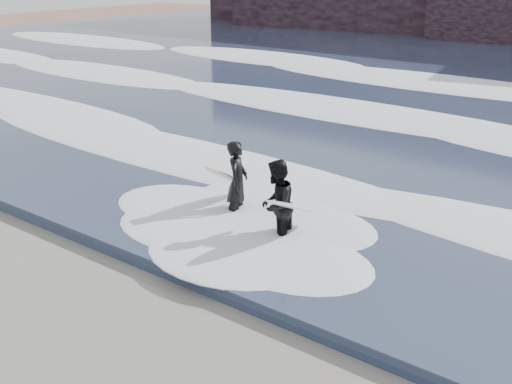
# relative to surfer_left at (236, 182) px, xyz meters

# --- Properties ---
(foam_near) EXTENTS (60.00, 3.20, 0.20)m
(foam_near) POSITION_rel_surfer_left_xyz_m (2.31, 2.89, -0.58)
(foam_near) COLOR white
(foam_near) RESTS_ON sea
(foam_mid) EXTENTS (60.00, 4.00, 0.24)m
(foam_mid) POSITION_rel_surfer_left_xyz_m (2.31, 9.89, -0.56)
(foam_mid) COLOR white
(foam_mid) RESTS_ON sea
(surfer_left) EXTENTS (1.15, 1.77, 1.95)m
(surfer_left) POSITION_rel_surfer_left_xyz_m (0.00, 0.00, 0.00)
(surfer_left) COLOR black
(surfer_left) RESTS_ON ground
(surfer_right) EXTENTS (1.22, 1.90, 1.95)m
(surfer_right) POSITION_rel_surfer_left_xyz_m (1.64, -0.61, -0.00)
(surfer_right) COLOR black
(surfer_right) RESTS_ON ground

